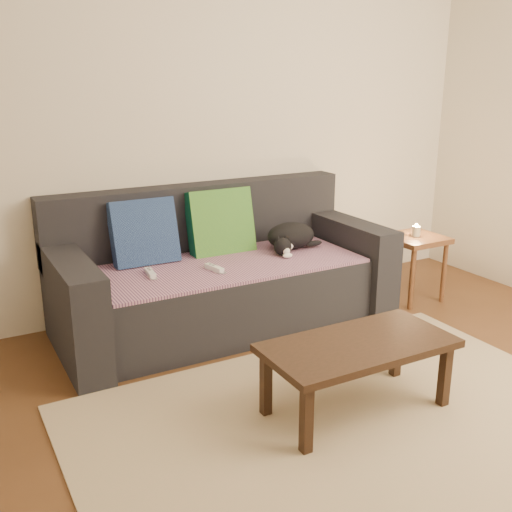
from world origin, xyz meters
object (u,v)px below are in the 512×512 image
at_px(cat, 290,237).
at_px(coffee_table, 358,351).
at_px(wii_remote_b, 214,268).
at_px(side_table, 415,247).
at_px(sofa, 221,278).
at_px(wii_remote_a, 150,273).

bearing_deg(cat, coffee_table, -114.30).
bearing_deg(coffee_table, wii_remote_b, 102.23).
bearing_deg(wii_remote_b, side_table, -104.21).
xyz_separation_m(sofa, side_table, (1.40, -0.26, 0.08)).
distance_m(sofa, wii_remote_a, 0.54).
relative_size(wii_remote_b, coffee_table, 0.16).
distance_m(sofa, coffee_table, 1.29).
relative_size(cat, wii_remote_a, 2.72).
bearing_deg(wii_remote_a, cat, -79.62).
bearing_deg(wii_remote_b, wii_remote_a, 63.28).
relative_size(cat, side_table, 0.87).
xyz_separation_m(cat, wii_remote_a, (-1.01, -0.08, -0.07)).
bearing_deg(cat, wii_remote_b, -170.93).
relative_size(wii_remote_a, wii_remote_b, 1.00).
distance_m(wii_remote_a, side_table, 1.92).
bearing_deg(coffee_table, sofa, 94.29).
bearing_deg(cat, wii_remote_a, 178.26).
bearing_deg(wii_remote_b, cat, -86.53).
distance_m(sofa, side_table, 1.43).
xyz_separation_m(wii_remote_b, coffee_table, (0.24, -1.09, -0.14)).
distance_m(wii_remote_b, coffee_table, 1.12).
relative_size(wii_remote_b, side_table, 0.32).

